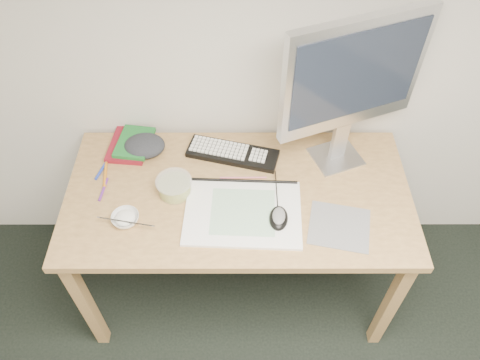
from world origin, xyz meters
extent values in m
plane|color=silver|center=(0.00, 1.80, 1.30)|extent=(3.60, 0.00, 3.60)
cube|color=tan|center=(-0.96, 1.13, 0.36)|extent=(0.05, 0.05, 0.71)
cube|color=tan|center=(0.34, 1.13, 0.36)|extent=(0.05, 0.05, 0.71)
cube|color=tan|center=(-0.96, 1.73, 0.36)|extent=(0.05, 0.05, 0.71)
cube|color=tan|center=(0.34, 1.73, 0.36)|extent=(0.05, 0.05, 0.71)
cube|color=tan|center=(-0.31, 1.43, 0.73)|extent=(1.40, 0.70, 0.03)
cube|color=slate|center=(0.07, 1.26, 0.75)|extent=(0.27, 0.25, 0.00)
cube|color=white|center=(-0.29, 1.32, 0.76)|extent=(0.46, 0.34, 0.01)
cube|color=black|center=(-0.34, 1.64, 0.76)|extent=(0.41, 0.22, 0.02)
cube|color=silver|center=(0.11, 1.63, 0.75)|extent=(0.25, 0.24, 0.01)
cube|color=silver|center=(0.11, 1.63, 0.85)|extent=(0.07, 0.04, 0.19)
cube|color=silver|center=(0.11, 1.63, 1.18)|extent=(0.55, 0.25, 0.46)
cube|color=black|center=(0.11, 1.63, 1.20)|extent=(0.48, 0.19, 0.36)
ellipsoid|color=black|center=(-0.16, 1.29, 0.78)|extent=(0.08, 0.12, 0.04)
imported|color=white|center=(-0.74, 1.29, 0.77)|extent=(0.12, 0.12, 0.03)
cylinder|color=silver|center=(-0.73, 1.26, 0.79)|extent=(0.21, 0.06, 0.02)
cylinder|color=gold|center=(-0.57, 1.43, 0.79)|extent=(0.15, 0.15, 0.07)
cube|color=maroon|center=(-0.79, 1.69, 0.76)|extent=(0.19, 0.23, 0.02)
cube|color=#1A6A29|center=(-0.77, 1.69, 0.78)|extent=(0.17, 0.21, 0.02)
ellipsoid|color=#25282C|center=(-0.72, 1.67, 0.78)|extent=(0.18, 0.17, 0.06)
cylinder|color=#CE677F|center=(-0.29, 1.51, 0.75)|extent=(0.19, 0.01, 0.01)
cylinder|color=tan|center=(-0.35, 1.43, 0.75)|extent=(0.19, 0.07, 0.01)
cylinder|color=black|center=(-0.18, 1.44, 0.75)|extent=(0.18, 0.06, 0.01)
cylinder|color=#213AB7|center=(-0.89, 1.56, 0.76)|extent=(0.05, 0.13, 0.01)
cylinder|color=orange|center=(-0.87, 1.52, 0.76)|extent=(0.03, 0.14, 0.01)
cylinder|color=#61268C|center=(-0.86, 1.44, 0.76)|extent=(0.02, 0.12, 0.01)
camera|label=1|loc=(-0.31, 0.24, 2.22)|focal=35.00mm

